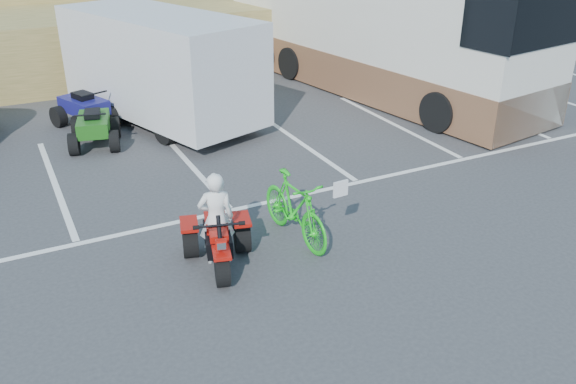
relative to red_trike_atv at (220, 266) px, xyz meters
name	(u,v)px	position (x,y,z in m)	size (l,w,h in m)	color
ground	(292,276)	(0.86, -0.74, 0.00)	(100.00, 100.00, 0.00)	#37373A
parking_stripes	(241,169)	(1.73, 3.33, 0.00)	(28.00, 5.16, 0.01)	white
grass_embankment	(89,18)	(0.86, 14.74, 1.42)	(40.00, 8.50, 3.10)	olive
red_trike_atv	(220,266)	(0.00, 0.00, 0.00)	(1.08, 1.44, 0.94)	#A61009
rider	(216,219)	(0.04, 0.14, 0.74)	(0.54, 0.36, 1.49)	white
green_dirt_bike	(295,208)	(1.41, 0.24, 0.56)	(0.53, 1.87, 1.13)	#14BF19
cargo_trailer	(160,64)	(1.22, 7.13, 1.44)	(3.97, 6.12, 2.66)	silver
rv_motorhome	(373,30)	(7.59, 7.34, 1.71)	(4.50, 11.27, 3.94)	silver
quad_atv_blue	(87,126)	(-0.66, 7.52, 0.00)	(1.11, 1.48, 0.97)	navy
quad_atv_green	(97,146)	(-0.69, 6.06, 0.00)	(1.07, 1.43, 0.93)	#1A5814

